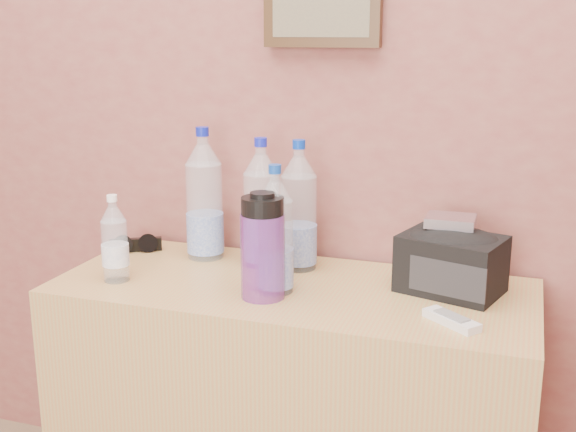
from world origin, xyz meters
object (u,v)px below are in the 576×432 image
Objects in this scene: pet_large_a at (261,210)px; toiletry_bag at (452,260)px; dresser at (292,419)px; ac_remote at (451,320)px; pet_large_b at (204,201)px; pet_large_d at (275,237)px; pet_small at (115,243)px; nalgene_bottle at (263,246)px; sunglasses at (136,245)px; pet_large_c at (299,213)px; foil_packet at (451,221)px.

toiletry_bag is at bearing -5.38° from pet_large_a.
toiletry_bag is at bearing 12.23° from dresser.
dresser is 8.72× the size of ac_remote.
toiletry_bag is (0.37, 0.08, 0.44)m from dresser.
dresser is at bearing -151.58° from toiletry_bag.
pet_large_b reaches higher than pet_large_d.
pet_large_b is 1.57× the size of toiletry_bag.
pet_small is at bearing -150.62° from toiletry_bag.
nalgene_bottle is at bearing -144.95° from ac_remote.
ac_remote is (0.68, -0.26, -0.15)m from pet_large_b.
nalgene_bottle is at bearing -42.68° from pet_large_b.
pet_large_a reaches higher than sunglasses.
sunglasses is (-0.08, 0.23, -0.08)m from pet_small.
pet_large_a is at bearing -177.37° from pet_large_c.
nalgene_bottle is at bearing -107.39° from pet_large_d.
pet_large_d is 2.70× the size of foil_packet.
pet_large_a is at bearing 177.31° from foil_packet.
dresser is 0.64m from sunglasses.
pet_large_b is 2.47× the size of sunglasses.
pet_large_b is at bearing 175.83° from pet_large_a.
toiletry_bag is at bearing -32.36° from sunglasses.
pet_large_d is at bearing 7.68° from pet_small.
pet_large_c is 1.35× the size of nalgene_bottle.
pet_large_d is 0.44m from ac_remote.
dresser is 0.64m from foil_packet.
pet_large_a is at bearing 111.44° from nalgene_bottle.
pet_large_d is 0.52m from sunglasses.
toiletry_bag is at bearing -7.40° from pet_large_c.
pet_large_d is at bearing -151.16° from ac_remote.
pet_small is at bearing -165.97° from dresser.
toiletry_bag is at bearing 18.55° from pet_large_d.
toiletry_bag reaches higher than dresser.
sunglasses is (-0.50, 0.12, 0.38)m from dresser.
pet_small is 0.81m from toiletry_bag.
nalgene_bottle is (-0.01, -0.04, -0.01)m from pet_large_d.
foil_packet is at bearing 26.80° from nalgene_bottle.
dresser is at bearing -43.30° from sunglasses.
pet_small is 1.51× the size of sunglasses.
pet_small is (-0.29, -0.23, -0.05)m from pet_large_a.
pet_small is 0.38m from nalgene_bottle.
pet_large_b reaches higher than pet_large_a.
ac_remote is at bearing -44.68° from sunglasses.
foil_packet is (0.48, -0.02, 0.02)m from pet_large_a.
sunglasses is (-0.47, -0.01, -0.13)m from pet_large_c.
foil_packet is at bearing 16.11° from dresser.
pet_large_c is 1.48× the size of toiletry_bag.
pet_large_d is 1.41× the size of pet_small.
pet_large_a is 0.95× the size of pet_large_b.
dresser is at bearing 14.03° from pet_small.
pet_large_b is 1.17× the size of pet_large_d.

